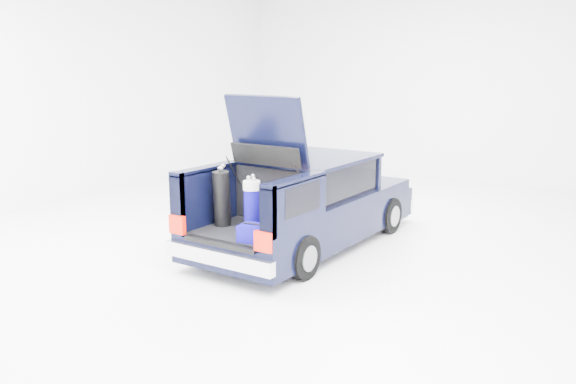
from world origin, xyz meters
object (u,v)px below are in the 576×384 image
Objects in this scene: car at (309,204)px; blue_duffel at (257,233)px; black_golf_bag at (222,198)px; red_suitcase at (273,209)px; blue_golf_bag at (252,205)px.

blue_duffel is (0.44, -1.98, 0.04)m from car.
car reaches higher than black_golf_bag.
red_suitcase is at bearing 98.60° from blue_duffel.
blue_golf_bag reaches higher than blue_duffel.
blue_golf_bag is at bearing 125.07° from blue_duffel.
black_golf_bag is at bearing -144.98° from red_suitcase.
red_suitcase reaches higher than blue_duffel.
blue_golf_bag is 0.64m from blue_duffel.
black_golf_bag reaches higher than blue_golf_bag.
blue_golf_bag is at bearing -88.99° from car.
black_golf_bag is at bearing 148.53° from blue_duffel.
car reaches higher than red_suitcase.
car is at bearing 98.40° from blue_golf_bag.
blue_duffel is (0.41, -0.42, -0.25)m from blue_golf_bag.
red_suitcase is 0.69m from blue_duffel.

